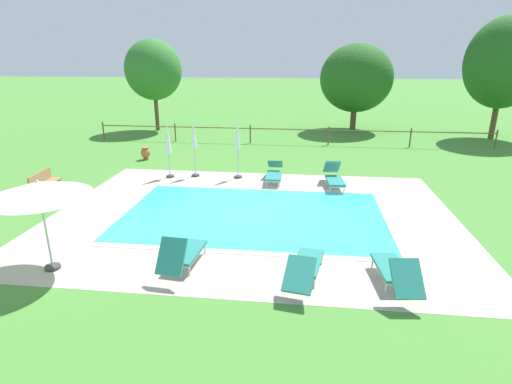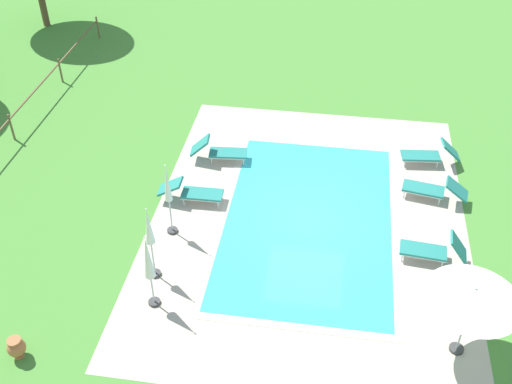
# 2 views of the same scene
# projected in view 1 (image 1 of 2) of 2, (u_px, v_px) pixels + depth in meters

# --- Properties ---
(ground_plane) EXTENTS (160.00, 160.00, 0.00)m
(ground_plane) POSITION_uv_depth(u_px,v_px,m) (253.00, 215.00, 12.94)
(ground_plane) COLOR #478433
(pool_deck_paving) EXTENTS (12.71, 9.55, 0.01)m
(pool_deck_paving) POSITION_uv_depth(u_px,v_px,m) (253.00, 215.00, 12.94)
(pool_deck_paving) COLOR #B2A893
(pool_deck_paving) RESTS_ON ground
(swimming_pool_water) EXTENTS (8.19, 5.03, 0.01)m
(swimming_pool_water) POSITION_uv_depth(u_px,v_px,m) (253.00, 215.00, 12.94)
(swimming_pool_water) COLOR #38C6D1
(swimming_pool_water) RESTS_ON ground
(pool_coping_rim) EXTENTS (8.67, 5.51, 0.01)m
(pool_coping_rim) POSITION_uv_depth(u_px,v_px,m) (253.00, 214.00, 12.94)
(pool_coping_rim) COLOR #C0B59F
(pool_coping_rim) RESTS_ON ground
(sun_lounger_north_near_steps) EXTENTS (0.77, 1.99, 0.90)m
(sun_lounger_north_near_steps) POSITION_uv_depth(u_px,v_px,m) (334.00, 177.00, 15.62)
(sun_lounger_north_near_steps) COLOR #237A70
(sun_lounger_north_near_steps) RESTS_ON ground
(sun_lounger_north_mid) EXTENTS (0.95, 2.09, 0.81)m
(sun_lounger_north_mid) POSITION_uv_depth(u_px,v_px,m) (305.00, 266.00, 9.06)
(sun_lounger_north_mid) COLOR #237A70
(sun_lounger_north_mid) RESTS_ON ground
(sun_lounger_north_far) EXTENTS (0.76, 1.88, 1.01)m
(sun_lounger_north_far) POSITION_uv_depth(u_px,v_px,m) (183.00, 254.00, 9.56)
(sun_lounger_north_far) COLOR #237A70
(sun_lounger_north_far) RESTS_ON ground
(sun_lounger_north_end) EXTENTS (0.81, 2.00, 0.91)m
(sun_lounger_north_end) POSITION_uv_depth(u_px,v_px,m) (395.00, 271.00, 8.82)
(sun_lounger_north_end) COLOR #237A70
(sun_lounger_north_end) RESTS_ON ground
(sun_lounger_south_near_corner) EXTENTS (0.63, 2.06, 0.75)m
(sun_lounger_south_near_corner) POSITION_uv_depth(u_px,v_px,m) (274.00, 173.00, 16.27)
(sun_lounger_south_near_corner) COLOR #237A70
(sun_lounger_south_near_corner) RESTS_ON ground
(patio_umbrella_open_foreground) EXTENTS (2.27, 2.27, 2.22)m
(patio_umbrella_open_foreground) POSITION_uv_depth(u_px,v_px,m) (39.00, 190.00, 9.04)
(patio_umbrella_open_foreground) COLOR #383838
(patio_umbrella_open_foreground) RESTS_ON ground
(patio_umbrella_closed_row_west) EXTENTS (0.32, 0.32, 2.38)m
(patio_umbrella_closed_row_west) POSITION_uv_depth(u_px,v_px,m) (168.00, 141.00, 16.42)
(patio_umbrella_closed_row_west) COLOR #383838
(patio_umbrella_closed_row_west) RESTS_ON ground
(patio_umbrella_closed_row_mid_west) EXTENTS (0.32, 0.32, 2.39)m
(patio_umbrella_closed_row_mid_west) POSITION_uv_depth(u_px,v_px,m) (194.00, 139.00, 16.55)
(patio_umbrella_closed_row_mid_west) COLOR #383838
(patio_umbrella_closed_row_mid_west) RESTS_ON ground
(patio_umbrella_closed_row_centre) EXTENTS (0.32, 0.32, 2.47)m
(patio_umbrella_closed_row_centre) POSITION_uv_depth(u_px,v_px,m) (238.00, 140.00, 16.33)
(patio_umbrella_closed_row_centre) COLOR #383838
(patio_umbrella_closed_row_centre) RESTS_ON ground
(wooden_bench_lawn_side) EXTENTS (0.61, 1.54, 0.87)m
(wooden_bench_lawn_side) POSITION_uv_depth(u_px,v_px,m) (45.00, 183.00, 14.58)
(wooden_bench_lawn_side) COLOR #937047
(wooden_bench_lawn_side) RESTS_ON ground
(terracotta_urn_near_fence) EXTENTS (0.44, 0.44, 0.61)m
(terracotta_urn_near_fence) POSITION_uv_depth(u_px,v_px,m) (145.00, 153.00, 19.66)
(terracotta_urn_near_fence) COLOR #B7663D
(terracotta_urn_near_fence) RESTS_ON ground
(perimeter_fence) EXTENTS (22.30, 0.08, 1.05)m
(perimeter_fence) POSITION_uv_depth(u_px,v_px,m) (289.00, 132.00, 22.97)
(perimeter_fence) COLOR brown
(perimeter_fence) RESTS_ON ground
(tree_far_west) EXTENTS (4.69, 4.69, 5.57)m
(tree_far_west) POSITION_uv_depth(u_px,v_px,m) (356.00, 78.00, 26.44)
(tree_far_west) COLOR brown
(tree_far_west) RESTS_ON ground
(tree_west_mid) EXTENTS (4.38, 4.38, 6.99)m
(tree_west_mid) POSITION_uv_depth(u_px,v_px,m) (505.00, 63.00, 23.32)
(tree_west_mid) COLOR brown
(tree_west_mid) RESTS_ON ground
(tree_centre) EXTENTS (3.64, 3.64, 5.84)m
(tree_centre) POSITION_uv_depth(u_px,v_px,m) (153.00, 70.00, 26.19)
(tree_centre) COLOR brown
(tree_centre) RESTS_ON ground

